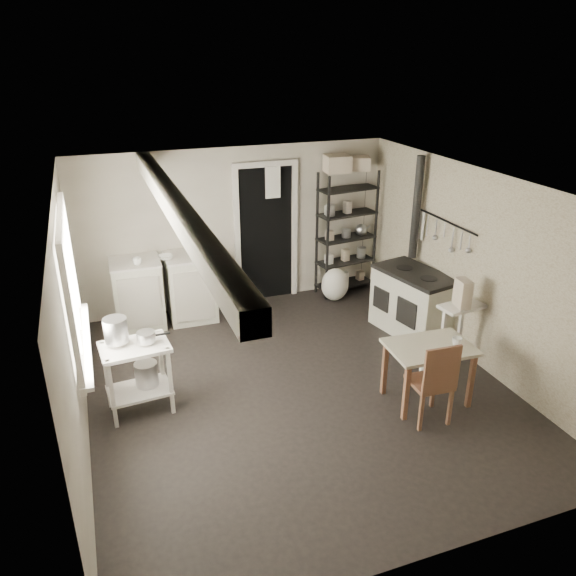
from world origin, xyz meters
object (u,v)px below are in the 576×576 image
object	(u,v)px
flour_sack	(335,285)
shelf_rack	(346,233)
work_table	(428,369)
base_cabinets	(165,291)
chair	(430,378)
stockpot	(116,330)
prep_table	(138,377)
stove	(413,302)

from	to	relation	value
flour_sack	shelf_rack	bearing A→B (deg)	43.81
work_table	shelf_rack	bearing A→B (deg)	81.48
base_cabinets	chair	xyz separation A→B (m)	(2.17, -3.18, 0.02)
shelf_rack	flour_sack	world-z (taller)	shelf_rack
stockpot	base_cabinets	distance (m)	2.13
prep_table	base_cabinets	distance (m)	2.10
base_cabinets	work_table	distance (m)	3.72
base_cabinets	flour_sack	size ratio (longest dim) A/B	2.84
shelf_rack	stove	size ratio (longest dim) A/B	1.72
prep_table	stockpot	world-z (taller)	stockpot
stockpot	base_cabinets	xyz separation A→B (m)	(0.74, 1.94, -0.48)
stockpot	flour_sack	xyz separation A→B (m)	(3.24, 1.79, -0.70)
stockpot	base_cabinets	bearing A→B (deg)	69.13
work_table	flour_sack	bearing A→B (deg)	86.58
stockpot	flour_sack	distance (m)	3.77
stove	shelf_rack	bearing A→B (deg)	87.30
base_cabinets	chair	size ratio (longest dim) A/B	1.54
shelf_rack	work_table	world-z (taller)	shelf_rack
stove	prep_table	bearing A→B (deg)	177.17
shelf_rack	work_table	xyz separation A→B (m)	(-0.45, -3.01, -0.57)
shelf_rack	chair	xyz separation A→B (m)	(-0.62, -3.30, -0.46)
stockpot	stove	distance (m)	3.84
shelf_rack	work_table	size ratio (longest dim) A/B	2.14
base_cabinets	flour_sack	world-z (taller)	base_cabinets
shelf_rack	work_table	distance (m)	3.10
work_table	flour_sack	distance (m)	2.74
stockpot	base_cabinets	world-z (taller)	stockpot
shelf_rack	flour_sack	size ratio (longest dim) A/B	3.74
stockpot	chair	world-z (taller)	stockpot
prep_table	stockpot	bearing A→B (deg)	154.60
base_cabinets	chair	world-z (taller)	chair
base_cabinets	stove	size ratio (longest dim) A/B	1.31
chair	stockpot	bearing A→B (deg)	160.05
base_cabinets	stockpot	bearing A→B (deg)	-109.42
prep_table	base_cabinets	xyz separation A→B (m)	(0.59, 2.02, 0.06)
work_table	stockpot	bearing A→B (deg)	162.96
stove	chair	distance (m)	1.93
prep_table	chair	distance (m)	2.99
stove	stockpot	bearing A→B (deg)	175.72
base_cabinets	flour_sack	xyz separation A→B (m)	(2.50, -0.15, -0.22)
prep_table	work_table	size ratio (longest dim) A/B	0.88
chair	shelf_rack	bearing A→B (deg)	82.35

